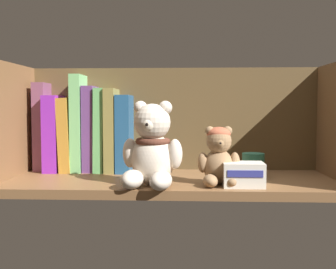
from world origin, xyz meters
TOP-DOWN VIEW (x-y plane):
  - shelf_board at (0.00, 0.00)cm, footprint 75.02×29.33cm
  - shelf_back_panel at (0.00, 15.26)cm, footprint 77.42×1.20cm
  - shelf_side_panel_left at (-38.31, 0.00)cm, footprint 1.60×31.73cm
  - book_0 at (-34.48, 12.33)cm, footprint 3.07×9.01cm
  - book_1 at (-30.90, 12.33)cm, footprint 3.59×14.17cm
  - book_2 at (-27.46, 12.33)cm, footprint 3.53×13.70cm
  - book_3 at (-24.48, 12.33)cm, footprint 2.65×12.94cm
  - book_4 at (-21.51, 12.33)cm, footprint 2.82×11.89cm
  - book_5 at (-18.62, 12.33)cm, footprint 2.77×13.11cm
  - book_6 at (-15.82, 12.33)cm, footprint 2.62×14.42cm
  - book_7 at (-12.51, 12.33)cm, footprint 3.53×14.51cm
  - teddy_bear_larger at (-3.81, -9.18)cm, footprint 13.35×13.88cm
  - teddy_bear_smaller at (10.45, -7.26)cm, footprint 9.19×9.34cm
  - pillar_candle at (19.42, 3.52)cm, footprint 5.30×5.30cm
  - small_product_box at (15.44, -9.06)cm, footprint 8.52×6.45cm

SIDE VIEW (x-z plane):
  - shelf_board at x=0.00cm, z-range 0.00..2.00cm
  - small_product_box at x=15.44cm, z-range 2.00..7.08cm
  - pillar_candle at x=19.42cm, z-range 2.00..7.67cm
  - teddy_bear_smaller at x=10.45cm, z-range 1.68..14.26cm
  - teddy_bear_larger at x=-3.81cm, z-range 0.68..18.69cm
  - book_2 at x=-27.46cm, z-range 1.95..20.98cm
  - book_1 at x=-30.90cm, z-range 2.00..21.59cm
  - book_7 at x=-12.51cm, z-range 2.00..21.68cm
  - book_6 at x=-15.82cm, z-range 2.00..23.33cm
  - book_5 at x=-18.62cm, z-range 1.98..23.44cm
  - book_4 at x=-21.51cm, z-range 2.00..23.99cm
  - book_0 at x=-34.48cm, z-range 2.00..24.95cm
  - book_3 at x=-24.48cm, z-range 2.00..26.91cm
  - shelf_back_panel at x=0.00cm, z-range 0.00..29.03cm
  - shelf_side_panel_left at x=-38.31cm, z-range 0.00..29.03cm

